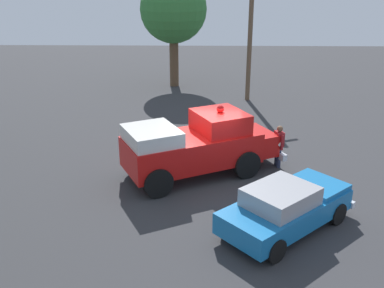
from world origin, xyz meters
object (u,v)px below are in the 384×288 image
(oak_tree_right, at_px, (173,10))
(utility_pole, at_px, (250,33))
(classic_hot_rod, at_px, (287,207))
(spectator_standing, at_px, (279,143))
(vintage_fire_truck, at_px, (198,145))

(oak_tree_right, distance_m, utility_pole, 5.65)
(oak_tree_right, bearing_deg, classic_hot_rod, 13.95)
(spectator_standing, bearing_deg, oak_tree_right, -159.54)
(utility_pole, bearing_deg, oak_tree_right, -126.26)
(classic_hot_rod, distance_m, oak_tree_right, 18.28)
(vintage_fire_truck, distance_m, oak_tree_right, 14.16)
(oak_tree_right, xyz_separation_m, utility_pole, (3.29, 4.49, -0.96))
(vintage_fire_truck, height_order, oak_tree_right, oak_tree_right)
(vintage_fire_truck, distance_m, utility_pole, 11.00)
(classic_hot_rod, relative_size, spectator_standing, 2.68)
(classic_hot_rod, bearing_deg, spectator_standing, 174.01)
(vintage_fire_truck, height_order, spectator_standing, vintage_fire_truck)
(oak_tree_right, bearing_deg, spectator_standing, 20.46)
(vintage_fire_truck, relative_size, classic_hot_rod, 1.40)
(vintage_fire_truck, xyz_separation_m, oak_tree_right, (-13.59, -1.65, 3.61))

